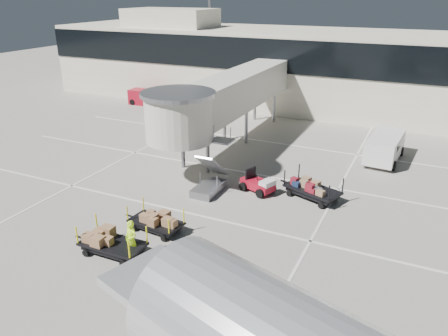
{
  "coord_description": "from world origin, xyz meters",
  "views": [
    {
      "loc": [
        10.23,
        -17.33,
        11.96
      ],
      "look_at": [
        -0.18,
        4.68,
        2.0
      ],
      "focal_mm": 35.0,
      "sensor_mm": 36.0,
      "label": 1
    }
  ],
  "objects_px": {
    "suitcase_cart": "(312,189)",
    "box_cart_near": "(114,244)",
    "baggage_tug": "(258,184)",
    "minivan": "(385,145)",
    "ground_worker": "(131,239)",
    "box_cart_far": "(154,221)",
    "belt_loader": "(148,97)"
  },
  "relations": [
    {
      "from": "baggage_tug",
      "to": "minivan",
      "type": "distance_m",
      "value": 11.45
    },
    {
      "from": "box_cart_far",
      "to": "ground_worker",
      "type": "relative_size",
      "value": 1.9
    },
    {
      "from": "belt_loader",
      "to": "minivan",
      "type": "bearing_deg",
      "value": -17.12
    },
    {
      "from": "baggage_tug",
      "to": "belt_loader",
      "type": "height_order",
      "value": "belt_loader"
    },
    {
      "from": "belt_loader",
      "to": "box_cart_far",
      "type": "bearing_deg",
      "value": -57.58
    },
    {
      "from": "baggage_tug",
      "to": "belt_loader",
      "type": "relative_size",
      "value": 0.53
    },
    {
      "from": "box_cart_near",
      "to": "box_cart_far",
      "type": "xyz_separation_m",
      "value": [
        0.45,
        2.75,
        -0.04
      ]
    },
    {
      "from": "box_cart_far",
      "to": "ground_worker",
      "type": "height_order",
      "value": "ground_worker"
    },
    {
      "from": "baggage_tug",
      "to": "suitcase_cart",
      "type": "relative_size",
      "value": 0.58
    },
    {
      "from": "ground_worker",
      "to": "minivan",
      "type": "xyz_separation_m",
      "value": [
        9.42,
        18.77,
        0.22
      ]
    },
    {
      "from": "ground_worker",
      "to": "belt_loader",
      "type": "height_order",
      "value": "belt_loader"
    },
    {
      "from": "box_cart_near",
      "to": "minivan",
      "type": "distance_m",
      "value": 21.65
    },
    {
      "from": "suitcase_cart",
      "to": "minivan",
      "type": "xyz_separation_m",
      "value": [
        3.21,
        8.79,
        0.57
      ]
    },
    {
      "from": "suitcase_cart",
      "to": "box_cart_near",
      "type": "relative_size",
      "value": 1.07
    },
    {
      "from": "baggage_tug",
      "to": "box_cart_near",
      "type": "distance_m",
      "value": 10.37
    },
    {
      "from": "baggage_tug",
      "to": "box_cart_far",
      "type": "distance_m",
      "value": 7.66
    },
    {
      "from": "baggage_tug",
      "to": "box_cart_near",
      "type": "relative_size",
      "value": 0.62
    },
    {
      "from": "baggage_tug",
      "to": "ground_worker",
      "type": "height_order",
      "value": "ground_worker"
    },
    {
      "from": "baggage_tug",
      "to": "box_cart_near",
      "type": "xyz_separation_m",
      "value": [
        -3.74,
        -9.67,
        0.07
      ]
    },
    {
      "from": "minivan",
      "to": "suitcase_cart",
      "type": "bearing_deg",
      "value": -105.7
    },
    {
      "from": "baggage_tug",
      "to": "ground_worker",
      "type": "bearing_deg",
      "value": -86.61
    },
    {
      "from": "baggage_tug",
      "to": "suitcase_cart",
      "type": "xyz_separation_m",
      "value": [
        3.33,
        0.58,
        0.08
      ]
    },
    {
      "from": "box_cart_near",
      "to": "minivan",
      "type": "height_order",
      "value": "minivan"
    },
    {
      "from": "ground_worker",
      "to": "belt_loader",
      "type": "xyz_separation_m",
      "value": [
        -16.54,
        25.49,
        -0.13
      ]
    },
    {
      "from": "box_cart_far",
      "to": "belt_loader",
      "type": "relative_size",
      "value": 0.79
    },
    {
      "from": "box_cart_far",
      "to": "box_cart_near",
      "type": "bearing_deg",
      "value": -93.9
    },
    {
      "from": "baggage_tug",
      "to": "box_cart_far",
      "type": "xyz_separation_m",
      "value": [
        -3.29,
        -6.92,
        0.03
      ]
    },
    {
      "from": "baggage_tug",
      "to": "box_cart_near",
      "type": "height_order",
      "value": "box_cart_near"
    },
    {
      "from": "ground_worker",
      "to": "belt_loader",
      "type": "bearing_deg",
      "value": 133.81
    },
    {
      "from": "suitcase_cart",
      "to": "ground_worker",
      "type": "distance_m",
      "value": 11.75
    },
    {
      "from": "suitcase_cart",
      "to": "box_cart_near",
      "type": "distance_m",
      "value": 12.46
    },
    {
      "from": "baggage_tug",
      "to": "minivan",
      "type": "bearing_deg",
      "value": 75.47
    }
  ]
}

